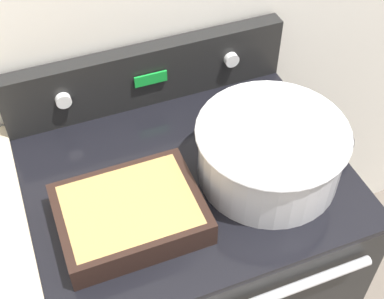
{
  "coord_description": "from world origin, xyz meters",
  "views": [
    {
      "loc": [
        -0.3,
        -0.49,
        1.92
      ],
      "look_at": [
        0.02,
        0.34,
        0.99
      ],
      "focal_mm": 50.0,
      "sensor_mm": 36.0,
      "label": 1
    }
  ],
  "objects": [
    {
      "name": "casserole_dish",
      "position": [
        -0.17,
        0.23,
        0.97
      ],
      "size": [
        0.32,
        0.25,
        0.07
      ],
      "color": "black",
      "rests_on": "stove_range"
    },
    {
      "name": "control_panel",
      "position": [
        0.0,
        0.62,
        1.02
      ],
      "size": [
        0.78,
        0.07,
        0.18
      ],
      "color": "black",
      "rests_on": "stove_range"
    },
    {
      "name": "stove_range",
      "position": [
        0.0,
        0.32,
        0.47
      ],
      "size": [
        0.78,
        0.67,
        0.93
      ],
      "color": "black",
      "rests_on": "ground_plane"
    },
    {
      "name": "ladle",
      "position": [
        0.37,
        0.26,
        0.97
      ],
      "size": [
        0.08,
        0.28,
        0.08
      ],
      "color": "#333338",
      "rests_on": "stove_range"
    },
    {
      "name": "mixing_bowl",
      "position": [
        0.18,
        0.25,
        1.02
      ],
      "size": [
        0.36,
        0.36,
        0.15
      ],
      "color": "silver",
      "rests_on": "stove_range"
    }
  ]
}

